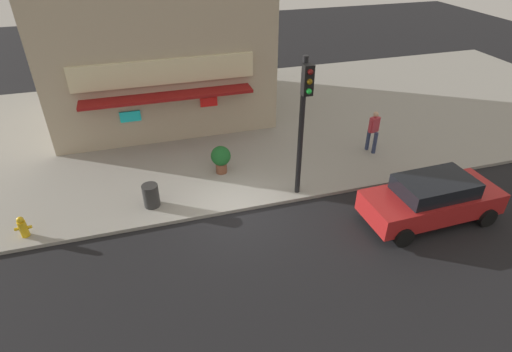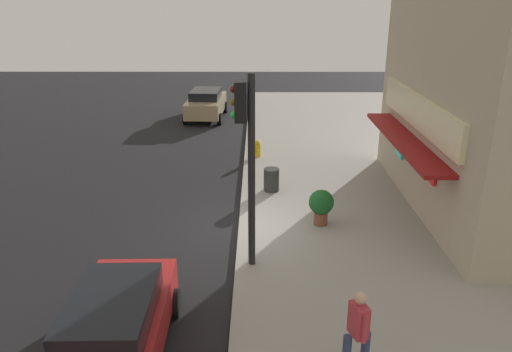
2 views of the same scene
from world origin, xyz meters
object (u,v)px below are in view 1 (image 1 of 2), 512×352
trash_can (151,196)px  parked_car_red (432,199)px  fire_hydrant (23,227)px  pedestrian (373,130)px  potted_plant_by_doorway (221,158)px  traffic_light (304,112)px

trash_can → parked_car_red: size_ratio=0.18×
fire_hydrant → trash_can: 3.96m
fire_hydrant → pedestrian: pedestrian is taller
fire_hydrant → potted_plant_by_doorway: 6.97m
traffic_light → fire_hydrant: (-9.03, 0.26, -2.82)m
pedestrian → parked_car_red: pedestrian is taller
traffic_light → trash_can: traffic_light is taller
traffic_light → pedestrian: traffic_light is taller
potted_plant_by_doorway → parked_car_red: bearing=-37.6°
pedestrian → parked_car_red: 4.51m
parked_car_red → potted_plant_by_doorway: bearing=142.4°
traffic_light → pedestrian: 5.05m
pedestrian → fire_hydrant: bearing=-172.3°
traffic_light → potted_plant_by_doorway: size_ratio=4.45×
traffic_light → pedestrian: (4.07, 2.04, -2.19)m
traffic_light → potted_plant_by_doorway: bearing=137.0°
traffic_light → parked_car_red: traffic_light is taller
pedestrian → parked_car_red: (-0.41, -4.48, -0.30)m
traffic_light → trash_can: bearing=171.7°
traffic_light → trash_can: 5.85m
trash_can → potted_plant_by_doorway: 3.12m
fire_hydrant → potted_plant_by_doorway: potted_plant_by_doorway is taller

